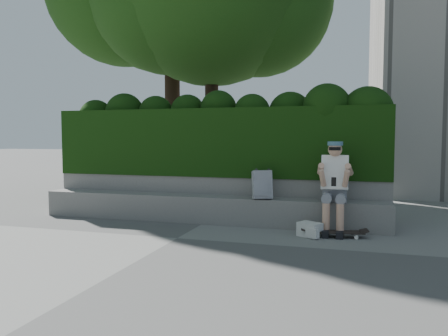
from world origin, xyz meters
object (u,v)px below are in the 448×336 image
(skateboard, at_px, (334,232))
(backpack_ground, at_px, (310,230))
(backpack_plaid, at_px, (262,185))
(person, at_px, (335,183))

(skateboard, distance_m, backpack_ground, 0.35)
(skateboard, xyz_separation_m, backpack_plaid, (-1.16, 0.45, 0.60))
(person, xyz_separation_m, backpack_ground, (-0.32, -0.42, -0.65))
(person, distance_m, backpack_ground, 0.83)
(skateboard, relative_size, backpack_plaid, 1.90)
(backpack_plaid, xyz_separation_m, backpack_ground, (0.81, -0.50, -0.57))
(skateboard, relative_size, backpack_ground, 2.72)
(person, bearing_deg, skateboard, -86.68)
(backpack_ground, bearing_deg, skateboard, 39.08)
(person, height_order, skateboard, person)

